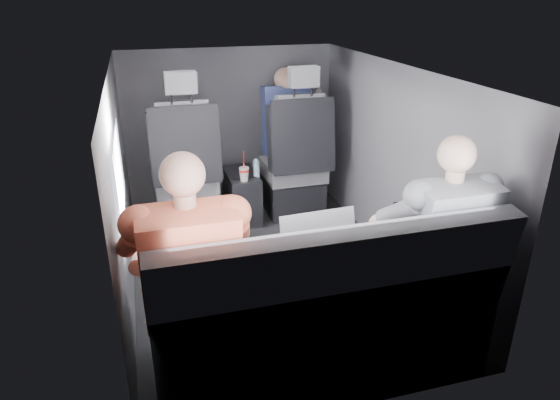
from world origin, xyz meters
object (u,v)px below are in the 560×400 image
object	(u,v)px
laptop_black	(415,229)
passenger_front_right	(285,121)
water_bottle	(256,169)
front_seat_left	(186,180)
passenger_rear_right	(431,242)
laptop_white	(184,256)
front_seat_right	(295,170)
center_console	(242,196)
soda_cup	(244,174)
rear_bench	(324,324)
laptop_silver	(311,243)
passenger_rear_left	(189,275)

from	to	relation	value
laptop_black	passenger_front_right	size ratio (longest dim) A/B	0.48
water_bottle	laptop_black	distance (m)	1.68
front_seat_left	passenger_rear_right	xyz separation A→B (m)	(1.05, -1.81, 0.22)
laptop_white	passenger_rear_right	world-z (taller)	passenger_rear_right
laptop_white	passenger_front_right	bearing A→B (deg)	60.80
laptop_white	water_bottle	bearing A→B (deg)	65.27
front_seat_right	water_bottle	world-z (taller)	front_seat_right
center_console	soda_cup	xyz separation A→B (m)	(-0.01, -0.18, 0.26)
front_seat_left	laptop_black	size ratio (longest dim) A/B	3.47
rear_bench	laptop_silver	world-z (taller)	rear_bench
soda_cup	laptop_black	xyz separation A→B (m)	(0.59, -1.54, 0.17)
soda_cup	center_console	bearing A→B (deg)	85.94
passenger_rear_right	laptop_black	bearing A→B (deg)	97.73
front_seat_right	passenger_rear_right	xyz separation A→B (m)	(0.15, -1.81, 0.22)
laptop_black	passenger_front_right	bearing A→B (deg)	94.04
center_console	soda_cup	bearing A→B (deg)	-94.06
front_seat_left	laptop_white	bearing A→B (deg)	-95.84
front_seat_left	center_console	xyz separation A→B (m)	(0.45, 0.04, -0.20)
water_bottle	laptop_black	xyz separation A→B (m)	(0.48, -1.60, 0.17)
passenger_rear_right	center_console	bearing A→B (deg)	107.86
water_bottle	passenger_rear_left	distance (m)	1.88
passenger_front_right	soda_cup	bearing A→B (deg)	-138.74
water_bottle	laptop_white	bearing A→B (deg)	-114.73
laptop_white	rear_bench	bearing A→B (deg)	-23.41
laptop_black	center_console	bearing A→B (deg)	108.59
rear_bench	water_bottle	size ratio (longest dim) A/B	10.59
water_bottle	passenger_front_right	distance (m)	0.55
soda_cup	water_bottle	bearing A→B (deg)	28.92
passenger_rear_left	soda_cup	bearing A→B (deg)	70.22
front_seat_right	rear_bench	xyz separation A→B (m)	(-0.45, -1.90, -0.09)
laptop_black	passenger_rear_right	distance (m)	0.13
laptop_white	laptop_black	size ratio (longest dim) A/B	1.13
front_seat_right	laptop_black	bearing A→B (deg)	-85.65
rear_bench	laptop_white	world-z (taller)	rear_bench
front_seat_left	passenger_rear_left	bearing A→B (deg)	-95.13
soda_cup	laptop_black	size ratio (longest dim) A/B	0.65
center_console	passenger_rear_right	bearing A→B (deg)	-72.14
passenger_front_right	passenger_rear_left	bearing A→B (deg)	-117.02
rear_bench	front_seat_left	bearing A→B (deg)	103.31
soda_cup	laptop_silver	world-z (taller)	laptop_silver
water_bottle	passenger_front_right	size ratio (longest dim) A/B	0.20
rear_bench	passenger_rear_left	distance (m)	0.70
water_bottle	laptop_silver	world-z (taller)	laptop_silver
front_seat_left	rear_bench	size ratio (longest dim) A/B	0.79
soda_cup	laptop_black	bearing A→B (deg)	-68.99
front_seat_right	laptop_black	world-z (taller)	front_seat_right
rear_bench	passenger_rear_right	world-z (taller)	passenger_rear_right
rear_bench	laptop_black	distance (m)	0.70
laptop_black	laptop_silver	bearing A→B (deg)	-179.04
front_seat_right	passenger_front_right	bearing A→B (deg)	92.05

